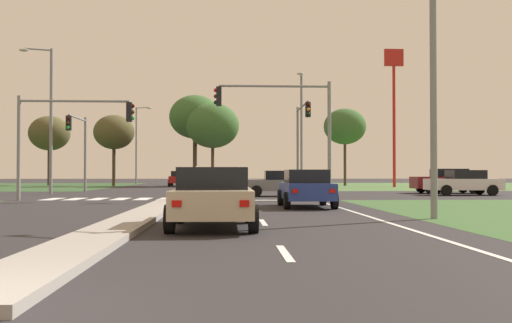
{
  "coord_description": "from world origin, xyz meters",
  "views": [
    {
      "loc": [
        2.56,
        -5.42,
        1.34
      ],
      "look_at": [
        4.61,
        37.3,
        2.18
      ],
      "focal_mm": 40.99,
      "sensor_mm": 36.0,
      "label": 1
    }
  ],
  "objects_px": {
    "car_beige_seventh": "(213,197)",
    "traffic_signal_far_left": "(79,139)",
    "car_white_near": "(464,182)",
    "traffic_signal_far_right": "(301,131)",
    "treeline_fourth": "(195,117)",
    "car_grey_second": "(280,183)",
    "street_lamp_second": "(49,113)",
    "street_lamp_near": "(425,55)",
    "street_lamp_third": "(301,126)",
    "car_maroon_sixth": "(447,181)",
    "traffic_signal_near_right": "(287,117)",
    "fastfood_pole_sign": "(394,88)",
    "pedestrian_at_median": "(196,175)",
    "treeline_second": "(49,134)",
    "treeline_sixth": "(345,127)",
    "car_red_fifth": "(180,178)",
    "street_lamp_fourth": "(137,141)",
    "traffic_signal_near_left": "(65,127)",
    "treeline_third": "(114,132)",
    "treeline_fifth": "(213,126)",
    "car_blue_third": "(306,188)"
  },
  "relations": [
    {
      "from": "car_white_near",
      "to": "fastfood_pole_sign",
      "type": "bearing_deg",
      "value": -4.28
    },
    {
      "from": "car_beige_seventh",
      "to": "traffic_signal_far_left",
      "type": "relative_size",
      "value": 0.8
    },
    {
      "from": "traffic_signal_near_right",
      "to": "treeline_fourth",
      "type": "bearing_deg",
      "value": 101.24
    },
    {
      "from": "pedestrian_at_median",
      "to": "car_maroon_sixth",
      "type": "bearing_deg",
      "value": -104.72
    },
    {
      "from": "car_grey_second",
      "to": "car_beige_seventh",
      "type": "xyz_separation_m",
      "value": [
        -3.34,
        -19.21,
        0.0
      ]
    },
    {
      "from": "car_white_near",
      "to": "street_lamp_second",
      "type": "height_order",
      "value": "street_lamp_second"
    },
    {
      "from": "traffic_signal_near_right",
      "to": "traffic_signal_far_right",
      "type": "xyz_separation_m",
      "value": [
        2.11,
        11.15,
        0.13
      ]
    },
    {
      "from": "car_white_near",
      "to": "street_lamp_fourth",
      "type": "bearing_deg",
      "value": 34.4
    },
    {
      "from": "car_beige_seventh",
      "to": "car_maroon_sixth",
      "type": "bearing_deg",
      "value": 57.79
    },
    {
      "from": "traffic_signal_far_left",
      "to": "treeline_fourth",
      "type": "height_order",
      "value": "treeline_fourth"
    },
    {
      "from": "street_lamp_near",
      "to": "treeline_sixth",
      "type": "relative_size",
      "value": 1.05
    },
    {
      "from": "car_white_near",
      "to": "traffic_signal_far_left",
      "type": "bearing_deg",
      "value": 76.57
    },
    {
      "from": "street_lamp_near",
      "to": "street_lamp_second",
      "type": "bearing_deg",
      "value": 130.08
    },
    {
      "from": "traffic_signal_far_right",
      "to": "treeline_fourth",
      "type": "height_order",
      "value": "treeline_fourth"
    },
    {
      "from": "treeline_sixth",
      "to": "treeline_fourth",
      "type": "bearing_deg",
      "value": 179.95
    },
    {
      "from": "car_white_near",
      "to": "car_maroon_sixth",
      "type": "bearing_deg",
      "value": -4.24
    },
    {
      "from": "car_grey_second",
      "to": "street_lamp_second",
      "type": "distance_m",
      "value": 15.34
    },
    {
      "from": "street_lamp_second",
      "to": "street_lamp_third",
      "type": "bearing_deg",
      "value": 30.52
    },
    {
      "from": "car_white_near",
      "to": "traffic_signal_near_right",
      "type": "xyz_separation_m",
      "value": [
        -11.24,
        -5.64,
        3.35
      ]
    },
    {
      "from": "car_beige_seventh",
      "to": "treeline_second",
      "type": "height_order",
      "value": "treeline_second"
    },
    {
      "from": "car_grey_second",
      "to": "treeline_fifth",
      "type": "height_order",
      "value": "treeline_fifth"
    },
    {
      "from": "car_white_near",
      "to": "traffic_signal_far_left",
      "type": "relative_size",
      "value": 0.82
    },
    {
      "from": "car_beige_seventh",
      "to": "fastfood_pole_sign",
      "type": "bearing_deg",
      "value": 68.19
    },
    {
      "from": "street_lamp_near",
      "to": "street_lamp_third",
      "type": "distance_m",
      "value": 30.46
    },
    {
      "from": "pedestrian_at_median",
      "to": "street_lamp_near",
      "type": "bearing_deg",
      "value": -154.14
    },
    {
      "from": "car_white_near",
      "to": "car_beige_seventh",
      "type": "xyz_separation_m",
      "value": [
        -14.53,
        -20.2,
        -0.02
      ]
    },
    {
      "from": "car_grey_second",
      "to": "street_lamp_near",
      "type": "xyz_separation_m",
      "value": [
        2.83,
        -16.62,
        4.05
      ]
    },
    {
      "from": "street_lamp_near",
      "to": "treeline_second",
      "type": "xyz_separation_m",
      "value": [
        -24.98,
        46.73,
        0.77
      ]
    },
    {
      "from": "car_maroon_sixth",
      "to": "traffic_signal_near_left",
      "type": "bearing_deg",
      "value": 111.69
    },
    {
      "from": "car_beige_seventh",
      "to": "traffic_signal_far_left",
      "type": "bearing_deg",
      "value": 110.63
    },
    {
      "from": "car_blue_third",
      "to": "street_lamp_near",
      "type": "relative_size",
      "value": 0.49
    },
    {
      "from": "street_lamp_second",
      "to": "fastfood_pole_sign",
      "type": "height_order",
      "value": "fastfood_pole_sign"
    },
    {
      "from": "car_grey_second",
      "to": "traffic_signal_far_right",
      "type": "height_order",
      "value": "traffic_signal_far_right"
    },
    {
      "from": "car_white_near",
      "to": "car_maroon_sixth",
      "type": "xyz_separation_m",
      "value": [
        0.24,
        3.26,
        0.05
      ]
    },
    {
      "from": "car_beige_seventh",
      "to": "traffic_signal_far_right",
      "type": "relative_size",
      "value": 0.69
    },
    {
      "from": "car_white_near",
      "to": "traffic_signal_far_left",
      "type": "xyz_separation_m",
      "value": [
        -24.33,
        5.81,
        2.89
      ]
    },
    {
      "from": "traffic_signal_near_left",
      "to": "treeline_second",
      "type": "bearing_deg",
      "value": 107.86
    },
    {
      "from": "street_lamp_fourth",
      "to": "pedestrian_at_median",
      "type": "distance_m",
      "value": 27.44
    },
    {
      "from": "car_maroon_sixth",
      "to": "treeline_sixth",
      "type": "height_order",
      "value": "treeline_sixth"
    },
    {
      "from": "car_maroon_sixth",
      "to": "street_lamp_third",
      "type": "distance_m",
      "value": 13.5
    },
    {
      "from": "car_white_near",
      "to": "treeline_third",
      "type": "height_order",
      "value": "treeline_third"
    },
    {
      "from": "car_red_fifth",
      "to": "car_beige_seventh",
      "type": "height_order",
      "value": "car_red_fifth"
    },
    {
      "from": "traffic_signal_near_left",
      "to": "treeline_fifth",
      "type": "height_order",
      "value": "treeline_fifth"
    },
    {
      "from": "car_red_fifth",
      "to": "street_lamp_third",
      "type": "height_order",
      "value": "street_lamp_third"
    },
    {
      "from": "car_red_fifth",
      "to": "street_lamp_fourth",
      "type": "height_order",
      "value": "street_lamp_fourth"
    },
    {
      "from": "car_beige_seventh",
      "to": "street_lamp_second",
      "type": "height_order",
      "value": "street_lamp_second"
    },
    {
      "from": "traffic_signal_near_right",
      "to": "street_lamp_second",
      "type": "xyz_separation_m",
      "value": [
        -14.2,
        8.33,
        0.97
      ]
    },
    {
      "from": "traffic_signal_far_left",
      "to": "treeline_sixth",
      "type": "relative_size",
      "value": 0.65
    },
    {
      "from": "car_white_near",
      "to": "car_blue_third",
      "type": "height_order",
      "value": "car_white_near"
    },
    {
      "from": "pedestrian_at_median",
      "to": "treeline_second",
      "type": "height_order",
      "value": "treeline_second"
    }
  ]
}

